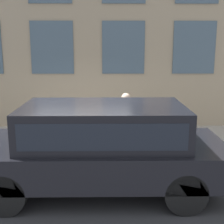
# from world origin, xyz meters

# --- Properties ---
(ground_plane) EXTENTS (80.00, 80.00, 0.00)m
(ground_plane) POSITION_xyz_m (0.00, 0.00, 0.00)
(ground_plane) COLOR #38383A
(sidewalk) EXTENTS (3.02, 60.00, 0.13)m
(sidewalk) POSITION_xyz_m (1.51, 0.00, 0.06)
(sidewalk) COLOR #A8A093
(sidewalk) RESTS_ON ground_plane
(building_facade) EXTENTS (0.33, 40.00, 7.89)m
(building_facade) POSITION_xyz_m (3.17, 0.00, 3.94)
(building_facade) COLOR tan
(building_facade) RESTS_ON ground_plane
(fire_hydrant) EXTENTS (0.37, 0.48, 0.88)m
(fire_hydrant) POSITION_xyz_m (0.54, -0.40, 0.58)
(fire_hydrant) COLOR gray
(fire_hydrant) RESTS_ON sidewalk
(person) EXTENTS (0.36, 0.24, 1.51)m
(person) POSITION_xyz_m (0.68, -1.12, 1.03)
(person) COLOR #998466
(person) RESTS_ON sidewalk
(parked_truck_charcoal_near) EXTENTS (2.05, 4.98, 1.74)m
(parked_truck_charcoal_near) POSITION_xyz_m (-1.55, -0.50, 1.01)
(parked_truck_charcoal_near) COLOR black
(parked_truck_charcoal_near) RESTS_ON ground_plane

